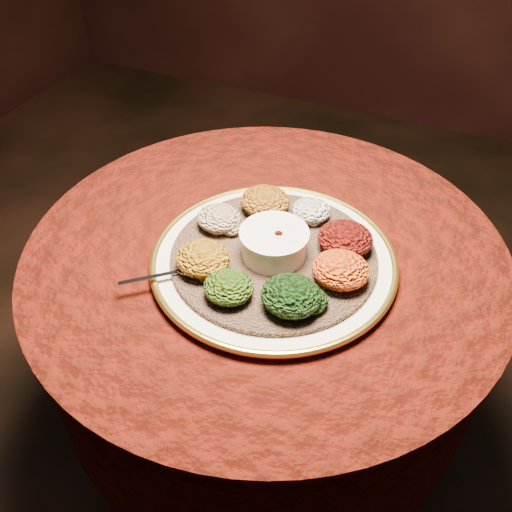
% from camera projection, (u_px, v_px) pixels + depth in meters
% --- Properties ---
extents(table, '(0.96, 0.96, 0.73)m').
position_uv_depth(table, '(265.00, 310.00, 1.25)').
color(table, black).
rests_on(table, ground).
extents(platter, '(0.50, 0.50, 0.02)m').
position_uv_depth(platter, '(274.00, 260.00, 1.08)').
color(platter, silver).
rests_on(platter, table).
extents(injera, '(0.47, 0.47, 0.01)m').
position_uv_depth(injera, '(274.00, 256.00, 1.08)').
color(injera, brown).
rests_on(injera, platter).
extents(stew_bowl, '(0.13, 0.13, 0.05)m').
position_uv_depth(stew_bowl, '(274.00, 242.00, 1.05)').
color(stew_bowl, silver).
rests_on(stew_bowl, injera).
extents(spoon, '(0.12, 0.10, 0.01)m').
position_uv_depth(spoon, '(182.00, 271.00, 1.03)').
color(spoon, silver).
rests_on(spoon, injera).
extents(portion_ayib, '(0.08, 0.08, 0.04)m').
position_uv_depth(portion_ayib, '(311.00, 210.00, 1.14)').
color(portion_ayib, silver).
rests_on(portion_ayib, injera).
extents(portion_kitfo, '(0.11, 0.10, 0.05)m').
position_uv_depth(portion_kitfo, '(345.00, 239.00, 1.07)').
color(portion_kitfo, black).
rests_on(portion_kitfo, injera).
extents(portion_tikil, '(0.10, 0.10, 0.05)m').
position_uv_depth(portion_tikil, '(341.00, 270.00, 1.01)').
color(portion_tikil, '#BB880F').
rests_on(portion_tikil, injera).
extents(portion_gomen, '(0.10, 0.10, 0.05)m').
position_uv_depth(portion_gomen, '(291.00, 296.00, 0.96)').
color(portion_gomen, black).
rests_on(portion_gomen, injera).
extents(portion_mixveg, '(0.09, 0.08, 0.04)m').
position_uv_depth(portion_mixveg, '(229.00, 287.00, 0.98)').
color(portion_mixveg, '#994109').
rests_on(portion_mixveg, injera).
extents(portion_kik, '(0.10, 0.10, 0.05)m').
position_uv_depth(portion_kik, '(203.00, 258.00, 1.03)').
color(portion_kik, '#A8680E').
rests_on(portion_kik, injera).
extents(portion_timatim, '(0.09, 0.08, 0.04)m').
position_uv_depth(portion_timatim, '(219.00, 218.00, 1.12)').
color(portion_timatim, maroon).
rests_on(portion_timatim, injera).
extents(portion_shiro, '(0.10, 0.10, 0.05)m').
position_uv_depth(portion_shiro, '(265.00, 201.00, 1.16)').
color(portion_shiro, '#915511').
rests_on(portion_shiro, injera).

